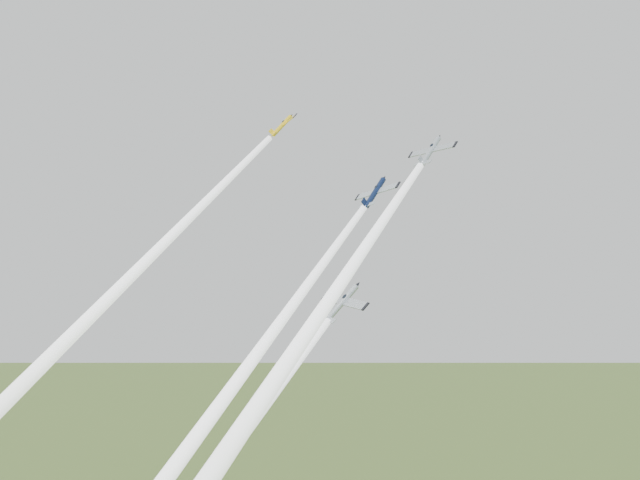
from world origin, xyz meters
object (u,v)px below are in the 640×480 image
at_px(plane_navy, 375,193).
at_px(plane_silver_low, 341,303).
at_px(plane_silver_right, 430,151).
at_px(plane_yellow, 282,126).

xyz_separation_m(plane_navy, plane_silver_low, (-1.20, -6.30, -15.64)).
xyz_separation_m(plane_navy, plane_silver_right, (9.92, -1.17, 4.68)).
distance_m(plane_yellow, plane_silver_low, 34.76).
relative_size(plane_yellow, plane_silver_low, 0.80).
distance_m(plane_navy, plane_silver_low, 16.91).
relative_size(plane_silver_right, plane_silver_low, 0.88).
distance_m(plane_yellow, plane_silver_right, 30.76).
bearing_deg(plane_silver_low, plane_yellow, 165.51).
distance_m(plane_navy, plane_silver_right, 11.04).
height_order(plane_yellow, plane_silver_right, plane_yellow).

